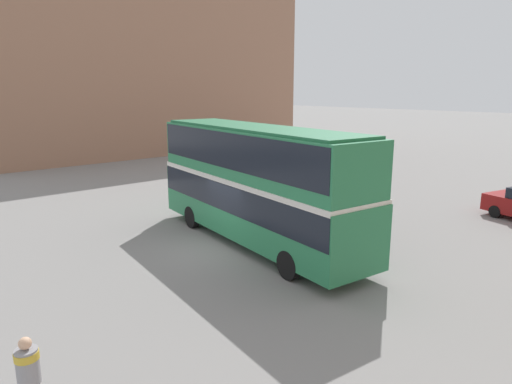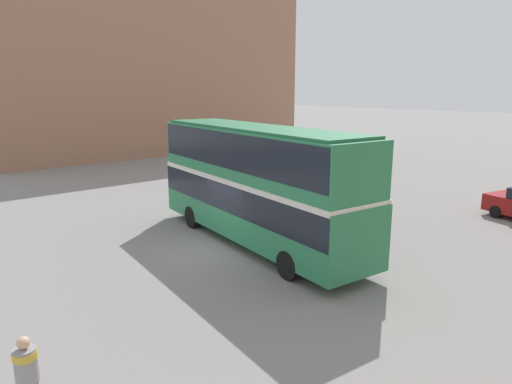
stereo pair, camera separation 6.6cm
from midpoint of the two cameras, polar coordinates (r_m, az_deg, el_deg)
The scene contains 6 objects.
ground_plane at distance 17.82m, azimuth -5.39°, elevation -7.25°, with size 240.00×240.00×0.00m, color gray.
building_row_left at distance 48.09m, azimuth -13.73°, elevation 16.03°, with size 11.03×31.68×18.26m.
double_decker_bus at distance 17.87m, azimuth 0.11°, elevation 1.78°, with size 11.44×3.84×4.69m.
pedestrian_foreground at distance 9.81m, azimuth -26.55°, elevation -19.37°, with size 0.60×0.60×1.75m.
parked_car_kerb_near at distance 27.30m, azimuth -0.97°, elevation 1.55°, with size 4.37×2.68×1.57m.
parked_car_kerb_far at distance 33.45m, azimuth 1.72°, elevation 3.68°, with size 4.62×2.74×1.64m.
Camera 2 is at (13.74, -9.59, 6.07)m, focal length 32.00 mm.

